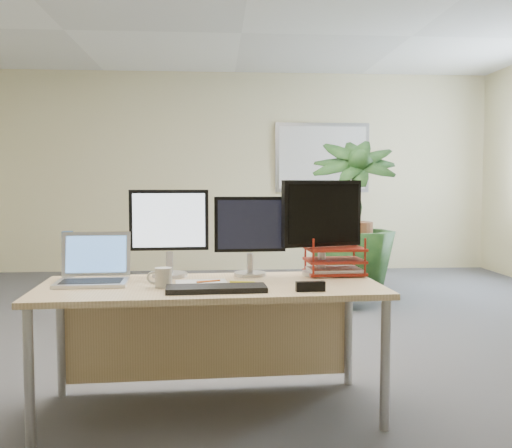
{
  "coord_description": "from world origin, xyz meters",
  "views": [
    {
      "loc": [
        -0.26,
        -3.83,
        1.19
      ],
      "look_at": [
        0.03,
        0.35,
        0.89
      ],
      "focal_mm": 40.0,
      "sensor_mm": 36.0,
      "label": 1
    }
  ],
  "objects": [
    {
      "name": "monitor_left",
      "position": [
        -0.52,
        -0.65,
        0.95
      ],
      "size": [
        0.44,
        0.2,
        0.48
      ],
      "color": "#AEADB2",
      "rests_on": "desk"
    },
    {
      "name": "desk",
      "position": [
        -0.3,
        -0.83,
        0.53
      ],
      "size": [
        1.78,
        0.82,
        0.67
      ],
      "color": "#D4B27D",
      "rests_on": "floor"
    },
    {
      "name": "back_wall",
      "position": [
        0.0,
        4.0,
        1.35
      ],
      "size": [
        7.0,
        0.04,
        2.7
      ],
      "primitive_type": "cube",
      "color": "beige",
      "rests_on": "floor"
    },
    {
      "name": "coffee_mug",
      "position": [
        -0.53,
        -0.99,
        0.72
      ],
      "size": [
        0.13,
        0.09,
        0.1
      ],
      "color": "silver",
      "rests_on": "desk"
    },
    {
      "name": "letter_tray",
      "position": [
        0.41,
        -0.66,
        0.74
      ],
      "size": [
        0.33,
        0.26,
        0.15
      ],
      "color": "maroon",
      "rests_on": "desk"
    },
    {
      "name": "whiteboard",
      "position": [
        1.2,
        3.97,
        1.55
      ],
      "size": [
        1.3,
        0.04,
        0.95
      ],
      "color": "#A6A7AB",
      "rests_on": "back_wall"
    },
    {
      "name": "monitor_dark",
      "position": [
        0.33,
        -0.67,
        0.98
      ],
      "size": [
        0.47,
        0.22,
        0.54
      ],
      "color": "#AEADB2",
      "rests_on": "desk"
    },
    {
      "name": "laptop",
      "position": [
        -0.9,
        -0.83,
        0.73
      ],
      "size": [
        0.37,
        0.33,
        0.26
      ],
      "color": "silver",
      "rests_on": "desk"
    },
    {
      "name": "spiral_notebook",
      "position": [
        -0.34,
        -0.92,
        0.68
      ],
      "size": [
        0.28,
        0.22,
        0.01
      ],
      "primitive_type": "cube",
      "rotation": [
        0.0,
        0.0,
        0.1
      ],
      "color": "silver",
      "rests_on": "desk"
    },
    {
      "name": "stapler",
      "position": [
        0.19,
        -1.14,
        0.69
      ],
      "size": [
        0.14,
        0.04,
        0.05
      ],
      "primitive_type": "cube",
      "rotation": [
        0.0,
        0.0,
        0.05
      ],
      "color": "black",
      "rests_on": "desk"
    },
    {
      "name": "orange_pen",
      "position": [
        -0.3,
        -0.92,
        0.69
      ],
      "size": [
        0.12,
        0.06,
        0.01
      ],
      "primitive_type": "cylinder",
      "rotation": [
        0.0,
        1.57,
        0.39
      ],
      "color": "orange",
      "rests_on": "spiral_notebook"
    },
    {
      "name": "keyboard",
      "position": [
        -0.26,
        -1.11,
        0.68
      ],
      "size": [
        0.49,
        0.18,
        0.03
      ],
      "primitive_type": "cube",
      "rotation": [
        0.0,
        0.0,
        0.05
      ],
      "color": "black",
      "rests_on": "desk"
    },
    {
      "name": "yellow_highlighter",
      "position": [
        -0.13,
        -0.93,
        0.68
      ],
      "size": [
        0.13,
        0.05,
        0.02
      ],
      "primitive_type": "cylinder",
      "rotation": [
        0.0,
        1.57,
        -0.24
      ],
      "color": "yellow",
      "rests_on": "desk"
    },
    {
      "name": "floor_plant",
      "position": [
        1.04,
        1.55,
        0.75
      ],
      "size": [
        0.94,
        0.94,
        1.5
      ],
      "primitive_type": "imported",
      "rotation": [
        0.0,
        0.0,
        -0.13
      ],
      "color": "#123416",
      "rests_on": "floor"
    },
    {
      "name": "water_bottle",
      "position": [
        -1.07,
        -0.69,
        0.79
      ],
      "size": [
        0.07,
        0.07,
        0.26
      ],
      "color": "silver",
      "rests_on": "desk"
    },
    {
      "name": "monitor_right",
      "position": [
        -0.07,
        -0.66,
        0.93
      ],
      "size": [
        0.4,
        0.18,
        0.44
      ],
      "color": "#AEADB2",
      "rests_on": "desk"
    },
    {
      "name": "floor",
      "position": [
        0.0,
        0.0,
        0.0
      ],
      "size": [
        8.0,
        8.0,
        0.0
      ],
      "primitive_type": "plane",
      "color": "#4A4B50",
      "rests_on": "ground"
    }
  ]
}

